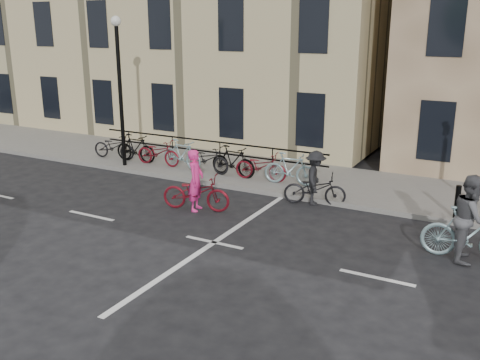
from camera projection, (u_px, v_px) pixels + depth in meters
The scene contains 9 objects.
ground at pixel (214, 243), 13.07m from camera, with size 120.00×120.00×0.00m, color black.
sidewalk at pixel (205, 165), 19.95m from camera, with size 46.00×4.00×0.15m, color slate.
building_west at pixel (193, 24), 26.72m from camera, with size 20.00×10.00×10.00m, color tan.
lamp_post at pixel (119, 73), 18.78m from camera, with size 0.36×0.36×5.28m.
bollard_east at pixel (457, 202), 14.21m from camera, with size 0.14×0.14×0.90m, color black.
parked_bikes at pixel (194, 156), 18.91m from camera, with size 9.35×1.23×1.05m.
cyclist_pink at pixel (196, 189), 15.22m from camera, with size 2.10×1.14×1.77m.
cyclist_grey at pixel (470, 226), 11.91m from camera, with size 2.10×1.04×1.99m.
cyclist_dark at pixel (315, 184), 15.68m from camera, with size 1.93×1.18×1.62m.
Camera 1 is at (6.33, -10.36, 5.12)m, focal length 40.00 mm.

